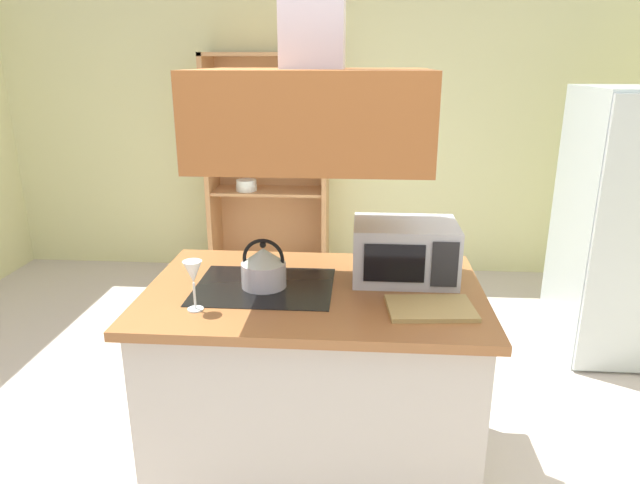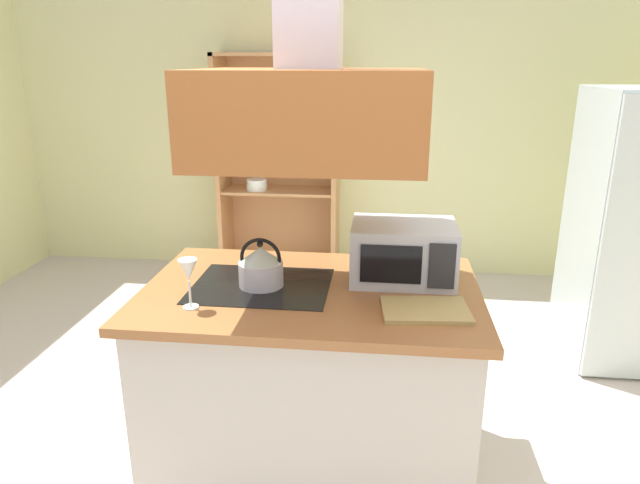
# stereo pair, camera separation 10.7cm
# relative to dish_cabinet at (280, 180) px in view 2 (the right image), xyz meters

# --- Properties ---
(wall_back) EXTENTS (6.00, 0.12, 2.70)m
(wall_back) POSITION_rel_dish_cabinet_xyz_m (0.58, 0.22, 0.50)
(wall_back) COLOR beige
(wall_back) RESTS_ON ground
(kitchen_island) EXTENTS (1.47, 0.96, 0.90)m
(kitchen_island) POSITION_rel_dish_cabinet_xyz_m (0.61, -2.54, -0.39)
(kitchen_island) COLOR #B5AC9E
(kitchen_island) RESTS_ON ground
(range_hood) EXTENTS (0.90, 0.70, 1.24)m
(range_hood) POSITION_rel_dish_cabinet_xyz_m (0.61, -2.54, 0.90)
(range_hood) COLOR #965326
(dish_cabinet) EXTENTS (1.03, 0.40, 1.91)m
(dish_cabinet) POSITION_rel_dish_cabinet_xyz_m (0.00, 0.00, 0.00)
(dish_cabinet) COLOR tan
(dish_cabinet) RESTS_ON ground
(kettle) EXTENTS (0.20, 0.20, 0.22)m
(kettle) POSITION_rel_dish_cabinet_xyz_m (0.39, -2.54, 0.15)
(kettle) COLOR #BBB7C2
(kettle) RESTS_ON kitchen_island
(cutting_board) EXTENTS (0.36, 0.27, 0.02)m
(cutting_board) POSITION_rel_dish_cabinet_xyz_m (1.09, -2.74, 0.06)
(cutting_board) COLOR #A68A4D
(cutting_board) RESTS_ON kitchen_island
(microwave) EXTENTS (0.46, 0.35, 0.26)m
(microwave) POSITION_rel_dish_cabinet_xyz_m (1.01, -2.39, 0.18)
(microwave) COLOR #B7BABF
(microwave) RESTS_ON kitchen_island
(wine_glass_on_counter) EXTENTS (0.08, 0.08, 0.21)m
(wine_glass_on_counter) POSITION_rel_dish_cabinet_xyz_m (0.16, -2.80, 0.20)
(wine_glass_on_counter) COLOR silver
(wine_glass_on_counter) RESTS_ON kitchen_island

